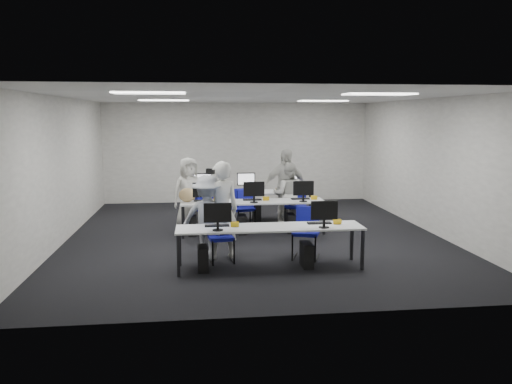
{
  "coord_description": "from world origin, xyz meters",
  "views": [
    {
      "loc": [
        -1.22,
        -10.66,
        2.6
      ],
      "look_at": [
        0.02,
        -0.22,
        1.0
      ],
      "focal_mm": 35.0,
      "sensor_mm": 36.0,
      "label": 1
    }
  ],
  "objects": [
    {
      "name": "student_2",
      "position": [
        -1.42,
        0.92,
        0.83
      ],
      "size": [
        0.95,
        0.79,
        1.66
      ],
      "primitive_type": "imported",
      "rotation": [
        0.0,
        0.0,
        0.39
      ],
      "color": "beige",
      "rests_on": "ground"
    },
    {
      "name": "chair_0",
      "position": [
        -0.82,
        -1.92,
        0.27
      ],
      "size": [
        0.49,
        0.52,
        0.86
      ],
      "rotation": [
        0.0,
        0.0,
        0.15
      ],
      "color": "#111189",
      "rests_on": "ground"
    },
    {
      "name": "chair_4",
      "position": [
        1.07,
        0.72,
        0.31
      ],
      "size": [
        0.61,
        0.64,
        0.98
      ],
      "rotation": [
        0.0,
        0.0,
        -0.29
      ],
      "color": "#111189",
      "rests_on": "ground"
    },
    {
      "name": "photographer",
      "position": [
        -1.05,
        -1.7,
        0.78
      ],
      "size": [
        1.14,
        0.91,
        1.55
      ],
      "primitive_type": "imported",
      "rotation": [
        0.0,
        0.0,
        2.76
      ],
      "color": "gray",
      "rests_on": "ground"
    },
    {
      "name": "chair_2",
      "position": [
        -1.0,
        0.68,
        0.27
      ],
      "size": [
        0.52,
        0.55,
        0.86
      ],
      "rotation": [
        0.0,
        0.0,
        0.25
      ],
      "color": "#111189",
      "rests_on": "ground"
    },
    {
      "name": "chair_1",
      "position": [
        0.75,
        -1.87,
        0.3
      ],
      "size": [
        0.61,
        0.63,
        0.94
      ],
      "rotation": [
        0.0,
        0.0,
        -0.37
      ],
      "color": "#111189",
      "rests_on": "ground"
    },
    {
      "name": "chair_6",
      "position": [
        -0.12,
        1.02,
        0.29
      ],
      "size": [
        0.5,
        0.54,
        0.91
      ],
      "rotation": [
        0.0,
        0.0,
        0.14
      ],
      "color": "#111189",
      "rests_on": "ground"
    },
    {
      "name": "chair_7",
      "position": [
        1.15,
        1.05,
        0.26
      ],
      "size": [
        0.41,
        0.45,
        0.83
      ],
      "rotation": [
        0.0,
        0.0,
        0.01
      ],
      "color": "#111189",
      "rests_on": "ground"
    },
    {
      "name": "chair_5",
      "position": [
        -1.14,
        1.08,
        0.28
      ],
      "size": [
        0.5,
        0.53,
        0.89
      ],
      "rotation": [
        0.0,
        0.0,
        -0.15
      ],
      "color": "#111189",
      "rests_on": "ground"
    },
    {
      "name": "desk_back",
      "position": [
        0.0,
        1.6,
        0.68
      ],
      "size": [
        3.2,
        0.7,
        0.73
      ],
      "color": "silver",
      "rests_on": "ground"
    },
    {
      "name": "student_1",
      "position": [
        0.91,
        0.87,
        0.76
      ],
      "size": [
        0.86,
        0.74,
        1.52
      ],
      "primitive_type": "imported",
      "rotation": [
        0.0,
        0.0,
        2.89
      ],
      "color": "beige",
      "rests_on": "ground"
    },
    {
      "name": "ceiling_panels",
      "position": [
        0.0,
        0.0,
        2.98
      ],
      "size": [
        5.2,
        4.6,
        0.02
      ],
      "color": "white",
      "rests_on": "room"
    },
    {
      "name": "desk_mid",
      "position": [
        0.0,
        0.2,
        0.68
      ],
      "size": [
        3.2,
        0.7,
        0.73
      ],
      "color": "silver",
      "rests_on": "ground"
    },
    {
      "name": "chair_3",
      "position": [
        -0.17,
        0.69,
        0.29
      ],
      "size": [
        0.56,
        0.59,
        0.92
      ],
      "rotation": [
        0.0,
        0.0,
        0.26
      ],
      "color": "#111189",
      "rests_on": "ground"
    },
    {
      "name": "room",
      "position": [
        0.0,
        0.0,
        1.5
      ],
      "size": [
        9.0,
        9.02,
        3.0
      ],
      "color": "black",
      "rests_on": "ground"
    },
    {
      "name": "desk_front",
      "position": [
        0.0,
        -2.4,
        0.68
      ],
      "size": [
        3.2,
        0.7,
        0.73
      ],
      "color": "silver",
      "rests_on": "ground"
    },
    {
      "name": "student_3",
      "position": [
        0.85,
        0.91,
        0.93
      ],
      "size": [
        1.14,
        0.6,
        1.85
      ],
      "primitive_type": "imported",
      "rotation": [
        0.0,
        0.0,
        0.15
      ],
      "color": "beige",
      "rests_on": "ground"
    },
    {
      "name": "dslr_camera",
      "position": [
        -0.98,
        -1.53,
        1.6
      ],
      "size": [
        0.2,
        0.22,
        0.1
      ],
      "primitive_type": "cube",
      "rotation": [
        0.0,
        0.0,
        2.76
      ],
      "color": "black",
      "rests_on": "photographer"
    },
    {
      "name": "equipment_front",
      "position": [
        -0.19,
        -2.42,
        0.36
      ],
      "size": [
        2.51,
        0.41,
        1.19
      ],
      "color": "#0C36A4",
      "rests_on": "desk_front"
    },
    {
      "name": "student_0",
      "position": [
        -0.8,
        -1.7,
        0.9
      ],
      "size": [
        0.73,
        0.56,
        1.8
      ],
      "primitive_type": "imported",
      "rotation": [
        0.0,
        0.0,
        3.35
      ],
      "color": "beige",
      "rests_on": "ground"
    },
    {
      "name": "equipment_back",
      "position": [
        0.19,
        1.62,
        0.36
      ],
      "size": [
        2.91,
        0.41,
        1.19
      ],
      "color": "white",
      "rests_on": "desk_back"
    },
    {
      "name": "equipment_mid",
      "position": [
        -0.19,
        0.18,
        0.36
      ],
      "size": [
        2.91,
        0.41,
        1.19
      ],
      "color": "white",
      "rests_on": "desk_mid"
    },
    {
      "name": "handbag",
      "position": [
        -1.45,
        0.28,
        0.88
      ],
      "size": [
        0.39,
        0.26,
        0.31
      ],
      "primitive_type": "ellipsoid",
      "rotation": [
        0.0,
        0.0,
        -0.04
      ],
      "color": "#9A844F",
      "rests_on": "desk_mid"
    }
  ]
}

